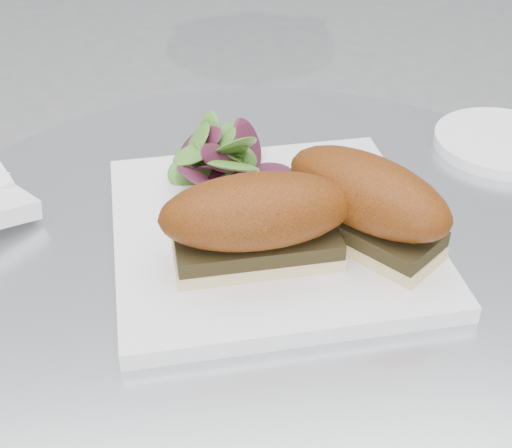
{
  "coord_description": "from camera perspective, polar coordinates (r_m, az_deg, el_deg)",
  "views": [
    {
      "loc": [
        -0.07,
        -0.49,
        1.12
      ],
      "look_at": [
        -0.01,
        0.0,
        0.77
      ],
      "focal_mm": 50.0,
      "sensor_mm": 36.0,
      "label": 1
    }
  ],
  "objects": [
    {
      "name": "table",
      "position": [
        0.81,
        0.98,
        -16.31
      ],
      "size": [
        0.7,
        0.7,
        0.73
      ],
      "color": "silver",
      "rests_on": "ground"
    },
    {
      "name": "plate",
      "position": [
        0.65,
        1.13,
        -0.61
      ],
      "size": [
        0.3,
        0.3,
        0.02
      ],
      "primitive_type": "cube",
      "rotation": [
        0.0,
        0.0,
        0.07
      ],
      "color": "white",
      "rests_on": "table"
    },
    {
      "name": "sandwich_right",
      "position": [
        0.61,
        8.81,
        1.86
      ],
      "size": [
        0.16,
        0.17,
        0.08
      ],
      "rotation": [
        0.0,
        0.0,
        -0.87
      ],
      "color": "beige",
      "rests_on": "plate"
    },
    {
      "name": "salad",
      "position": [
        0.7,
        -2.42,
        5.45
      ],
      "size": [
        0.11,
        0.11,
        0.05
      ],
      "primitive_type": null,
      "color": "#4C872C",
      "rests_on": "plate"
    },
    {
      "name": "sandwich_left",
      "position": [
        0.58,
        0.1,
        0.34
      ],
      "size": [
        0.17,
        0.08,
        0.08
      ],
      "rotation": [
        0.0,
        0.0,
        0.07
      ],
      "color": "beige",
      "rests_on": "plate"
    },
    {
      "name": "saucer",
      "position": [
        0.84,
        19.05,
        6.21
      ],
      "size": [
        0.15,
        0.15,
        0.01
      ],
      "primitive_type": "cylinder",
      "color": "white",
      "rests_on": "table"
    }
  ]
}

